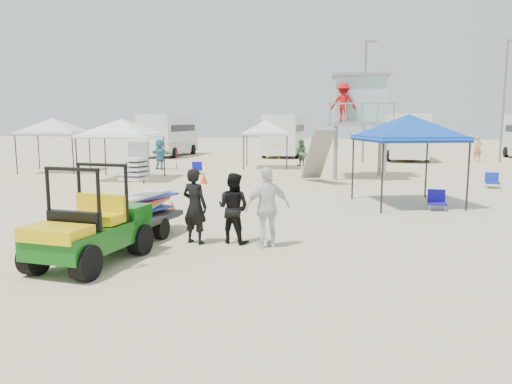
% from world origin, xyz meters
% --- Properties ---
extents(ground, '(140.00, 140.00, 0.00)m').
position_xyz_m(ground, '(0.00, 0.00, 0.00)').
color(ground, beige).
rests_on(ground, ground).
extents(utility_cart, '(1.55, 2.68, 1.94)m').
position_xyz_m(utility_cart, '(-2.53, 1.34, 0.90)').
color(utility_cart, '#0C500E').
rests_on(utility_cart, ground).
extents(surf_trailer, '(1.57, 2.58, 2.13)m').
position_xyz_m(surf_trailer, '(-2.53, 3.67, 0.87)').
color(surf_trailer, black).
rests_on(surf_trailer, ground).
extents(man_left, '(0.74, 0.60, 1.75)m').
position_xyz_m(man_left, '(-1.01, 3.37, 0.87)').
color(man_left, black).
rests_on(man_left, ground).
extents(man_mid, '(0.93, 0.81, 1.64)m').
position_xyz_m(man_mid, '(-0.16, 3.62, 0.82)').
color(man_mid, black).
rests_on(man_mid, ground).
extents(man_right, '(1.13, 0.95, 1.81)m').
position_xyz_m(man_right, '(0.69, 3.37, 0.91)').
color(man_right, white).
rests_on(man_right, ground).
extents(lifeguard_tower, '(3.22, 3.22, 4.91)m').
position_xyz_m(lifeguard_tower, '(2.60, 17.76, 3.66)').
color(lifeguard_tower, gray).
rests_on(lifeguard_tower, ground).
extents(canopy_blue, '(3.75, 3.75, 3.43)m').
position_xyz_m(canopy_blue, '(4.25, 9.90, 2.88)').
color(canopy_blue, black).
rests_on(canopy_blue, ground).
extents(canopy_white_a, '(3.53, 3.53, 3.29)m').
position_xyz_m(canopy_white_a, '(-8.38, 14.70, 2.74)').
color(canopy_white_a, black).
rests_on(canopy_white_a, ground).
extents(canopy_white_b, '(3.71, 3.71, 3.34)m').
position_xyz_m(canopy_white_b, '(-13.70, 17.29, 2.79)').
color(canopy_white_b, black).
rests_on(canopy_white_b, ground).
extents(canopy_white_c, '(2.96, 2.96, 3.25)m').
position_xyz_m(canopy_white_c, '(-2.67, 21.68, 2.70)').
color(canopy_white_c, black).
rests_on(canopy_white_c, ground).
extents(umbrella_a, '(1.94, 1.97, 1.64)m').
position_xyz_m(umbrella_a, '(-7.52, 19.59, 0.82)').
color(umbrella_a, '#B11226').
rests_on(umbrella_a, ground).
extents(umbrella_b, '(2.42, 2.44, 1.65)m').
position_xyz_m(umbrella_b, '(-1.36, 18.36, 0.82)').
color(umbrella_b, yellow).
rests_on(umbrella_b, ground).
extents(cone_near, '(0.34, 0.34, 0.50)m').
position_xyz_m(cone_near, '(-2.68, 6.27, 0.25)').
color(cone_near, '#F05507').
rests_on(cone_near, ground).
extents(cone_far, '(0.34, 0.34, 0.50)m').
position_xyz_m(cone_far, '(-4.11, 13.94, 0.25)').
color(cone_far, '#E94D07').
rests_on(cone_far, ground).
extents(beach_chair_a, '(0.73, 0.82, 0.64)m').
position_xyz_m(beach_chair_a, '(-5.69, 17.71, 0.31)').
color(beach_chair_a, '#100FAA').
rests_on(beach_chair_a, ground).
extents(beach_chair_b, '(0.57, 0.61, 0.64)m').
position_xyz_m(beach_chair_b, '(5.14, 9.07, 0.31)').
color(beach_chair_b, '#170E98').
rests_on(beach_chair_b, ground).
extents(beach_chair_c, '(0.64, 0.69, 0.64)m').
position_xyz_m(beach_chair_c, '(8.24, 14.99, 0.31)').
color(beach_chair_c, '#0D2697').
rests_on(beach_chair_c, ground).
extents(rv_far_left, '(2.64, 6.80, 3.25)m').
position_xyz_m(rv_far_left, '(-12.00, 29.99, 1.80)').
color(rv_far_left, silver).
rests_on(rv_far_left, ground).
extents(rv_mid_left, '(2.65, 6.50, 3.25)m').
position_xyz_m(rv_mid_left, '(-3.00, 31.49, 1.80)').
color(rv_mid_left, silver).
rests_on(rv_mid_left, ground).
extents(rv_mid_right, '(2.64, 7.00, 3.25)m').
position_xyz_m(rv_mid_right, '(6.00, 29.99, 1.80)').
color(rv_mid_right, silver).
rests_on(rv_mid_right, ground).
extents(light_pole_left, '(0.14, 0.14, 8.00)m').
position_xyz_m(light_pole_left, '(3.00, 27.00, 4.00)').
color(light_pole_left, slate).
rests_on(light_pole_left, ground).
extents(light_pole_right, '(0.14, 0.14, 8.00)m').
position_xyz_m(light_pole_right, '(12.00, 28.50, 4.00)').
color(light_pole_right, slate).
rests_on(light_pole_right, ground).
extents(distant_beachgoers, '(20.48, 15.19, 1.74)m').
position_xyz_m(distant_beachgoers, '(-0.19, 20.70, 0.85)').
color(distant_beachgoers, teal).
rests_on(distant_beachgoers, ground).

